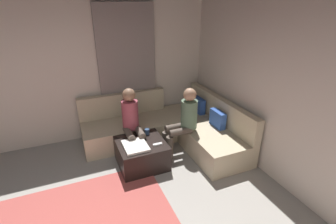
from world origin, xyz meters
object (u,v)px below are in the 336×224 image
coffee_mug (147,132)px  game_remote (158,144)px  sectional_couch (171,128)px  ottoman (141,153)px  person_on_couch_side (132,121)px  person_on_couch_back (184,119)px

coffee_mug → game_remote: coffee_mug is taller
sectional_couch → ottoman: (0.50, -0.75, -0.07)m
person_on_couch_side → game_remote: bearing=115.8°
ottoman → person_on_couch_back: 0.92m
sectional_couch → person_on_couch_back: person_on_couch_back is taller
sectional_couch → game_remote: size_ratio=17.00×
person_on_couch_side → person_on_couch_back: bearing=161.0°
coffee_mug → ottoman: bearing=-39.3°
coffee_mug → person_on_couch_back: (0.16, 0.62, 0.19)m
ottoman → game_remote: game_remote is taller
ottoman → coffee_mug: coffee_mug is taller
sectional_couch → game_remote: sectional_couch is taller
ottoman → person_on_couch_side: person_on_couch_side is taller
sectional_couch → person_on_couch_side: 0.88m
ottoman → person_on_couch_back: size_ratio=0.63×
game_remote → sectional_couch: bearing=142.3°
game_remote → person_on_couch_side: person_on_couch_side is taller
sectional_couch → coffee_mug: sectional_couch is taller
ottoman → sectional_couch: bearing=123.9°
coffee_mug → game_remote: bearing=5.7°
game_remote → person_on_couch_back: (-0.24, 0.58, 0.23)m
game_remote → person_on_couch_side: (-0.53, -0.26, 0.23)m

